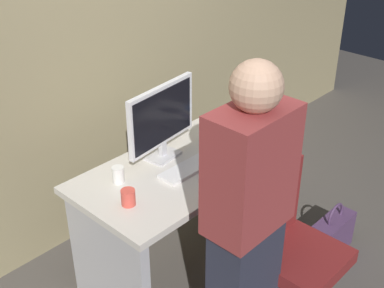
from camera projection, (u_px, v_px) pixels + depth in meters
name	position (u px, v px, depth m)	size (l,w,h in m)	color
ground_plane	(186.00, 261.00, 3.36)	(9.00, 9.00, 0.00)	#4C4742
wall_back	(91.00, 11.00, 3.10)	(6.40, 0.10, 3.00)	#8C7F5B
desk	(186.00, 197.00, 3.11)	(1.34, 0.70, 0.75)	beige
office_chair	(290.00, 257.00, 2.76)	(0.52, 0.52, 0.94)	black
person_at_desk	(247.00, 226.00, 2.34)	(0.40, 0.24, 1.64)	#262838
monitor	(162.00, 118.00, 2.94)	(0.54, 0.16, 0.46)	silver
keyboard	(192.00, 166.00, 2.95)	(0.43, 0.13, 0.02)	white
mouse	(227.00, 146.00, 3.15)	(0.06, 0.10, 0.03)	white
cup_near_keyboard	(128.00, 197.00, 2.62)	(0.07, 0.07, 0.09)	#D84C3F
cup_by_monitor	(118.00, 175.00, 2.80)	(0.07, 0.07, 0.10)	white
book_stack	(232.00, 122.00, 3.33)	(0.24, 0.18, 0.12)	black
cell_phone	(266.00, 142.00, 3.21)	(0.07, 0.14, 0.01)	black
handbag	(332.00, 234.00, 3.39)	(0.34, 0.14, 0.38)	#4C3356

